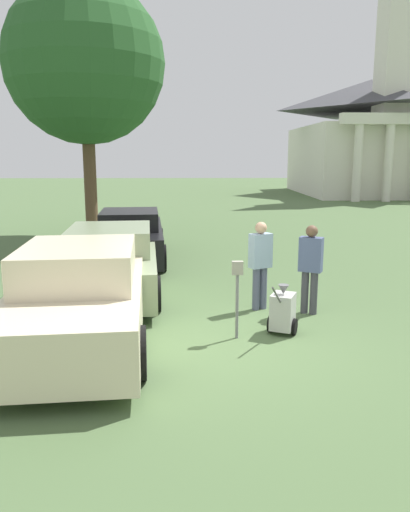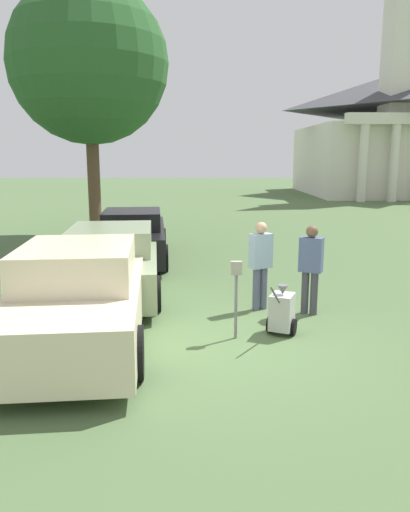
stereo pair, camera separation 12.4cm
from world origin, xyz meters
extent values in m
plane|color=#4C663D|center=(0.00, 0.00, 0.00)|extent=(120.00, 120.00, 0.00)
cube|color=beige|center=(-2.32, 0.19, 0.61)|extent=(2.34, 5.17, 0.81)
cube|color=beige|center=(-2.30, -0.01, 1.31)|extent=(1.86, 2.25, 0.58)
cylinder|color=black|center=(-3.39, 1.66, 0.37)|extent=(0.24, 0.75, 0.74)
cylinder|color=black|center=(-1.53, 1.82, 0.37)|extent=(0.24, 0.75, 0.74)
cylinder|color=black|center=(-1.25, -1.28, 0.37)|extent=(0.24, 0.75, 0.74)
cube|color=gray|center=(-2.32, 3.14, 0.56)|extent=(2.34, 5.04, 0.75)
cube|color=gray|center=(-2.30, 2.94, 1.20)|extent=(1.86, 2.19, 0.53)
cylinder|color=black|center=(-3.39, 4.56, 0.35)|extent=(0.24, 0.70, 0.69)
cylinder|color=black|center=(-1.52, 4.73, 0.35)|extent=(0.24, 0.70, 0.69)
cylinder|color=black|center=(-3.12, 1.54, 0.35)|extent=(0.24, 0.70, 0.69)
cylinder|color=black|center=(-1.25, 1.71, 0.35)|extent=(0.24, 0.70, 0.69)
cube|color=black|center=(-2.32, 6.47, 0.58)|extent=(2.18, 4.90, 0.77)
cube|color=black|center=(-2.30, 6.28, 1.21)|extent=(1.73, 2.13, 0.49)
cylinder|color=black|center=(-3.32, 7.86, 0.35)|extent=(0.24, 0.72, 0.70)
cylinder|color=black|center=(-1.59, 8.02, 0.35)|extent=(0.24, 0.72, 0.70)
cylinder|color=black|center=(-3.05, 4.92, 0.35)|extent=(0.24, 0.72, 0.70)
cylinder|color=black|center=(-1.33, 5.08, 0.35)|extent=(0.24, 0.72, 0.70)
cylinder|color=slate|center=(0.17, 0.22, 0.54)|extent=(0.05, 0.05, 1.07)
cube|color=gray|center=(0.17, 0.22, 1.18)|extent=(0.18, 0.09, 0.22)
cylinder|color=#515670|center=(0.83, 1.83, 0.42)|extent=(0.14, 0.14, 0.83)
cylinder|color=#515670|center=(0.68, 1.75, 0.42)|extent=(0.14, 0.14, 0.83)
cube|color=#99B2CC|center=(0.75, 1.79, 1.16)|extent=(0.47, 0.39, 0.66)
sphere|color=tan|center=(0.75, 1.79, 1.60)|extent=(0.23, 0.23, 0.23)
cylinder|color=#3F3F47|center=(1.73, 1.45, 0.41)|extent=(0.14, 0.14, 0.82)
cylinder|color=#3F3F47|center=(1.58, 1.53, 0.41)|extent=(0.14, 0.14, 0.82)
cube|color=#4C597F|center=(1.65, 1.49, 1.14)|extent=(0.47, 0.39, 0.65)
sphere|color=brown|center=(1.65, 1.49, 1.58)|extent=(0.22, 0.22, 0.22)
cube|color=#B2B2AD|center=(0.96, 0.43, 0.38)|extent=(0.50, 0.55, 0.60)
cone|color=#59595B|center=(0.96, 0.43, 0.76)|extent=(0.18, 0.18, 0.16)
cylinder|color=#4C4C4C|center=(0.78, -0.01, 0.78)|extent=(0.26, 0.56, 0.43)
cylinder|color=black|center=(0.77, 0.51, 0.14)|extent=(0.16, 0.28, 0.28)
cylinder|color=black|center=(1.15, 0.34, 0.14)|extent=(0.16, 0.28, 0.28)
cube|color=silver|center=(13.07, 31.92, 2.57)|extent=(10.03, 12.85, 5.15)
pyramid|color=#424247|center=(13.07, 31.92, 7.47)|extent=(10.23, 13.10, 2.32)
cylinder|color=silver|center=(10.06, 24.89, 2.45)|extent=(0.56, 0.56, 4.89)
cylinder|color=silver|center=(12.06, 24.89, 2.45)|extent=(0.56, 0.56, 4.89)
cube|color=silver|center=(13.07, 26.99, 10.55)|extent=(2.40, 2.40, 10.80)
cylinder|color=brown|center=(-4.20, 10.46, 1.86)|extent=(0.44, 0.44, 3.72)
sphere|color=#285628|center=(-4.20, 10.46, 6.04)|extent=(5.46, 5.46, 5.46)
camera|label=1|loc=(-0.53, -7.54, 2.95)|focal=35.00mm
camera|label=2|loc=(-0.40, -7.55, 2.95)|focal=35.00mm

